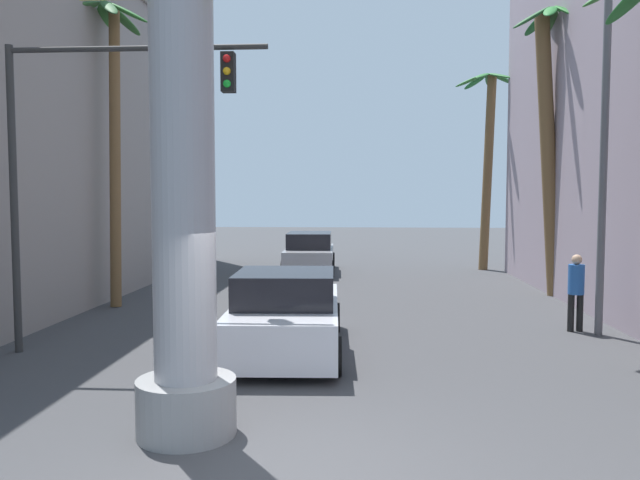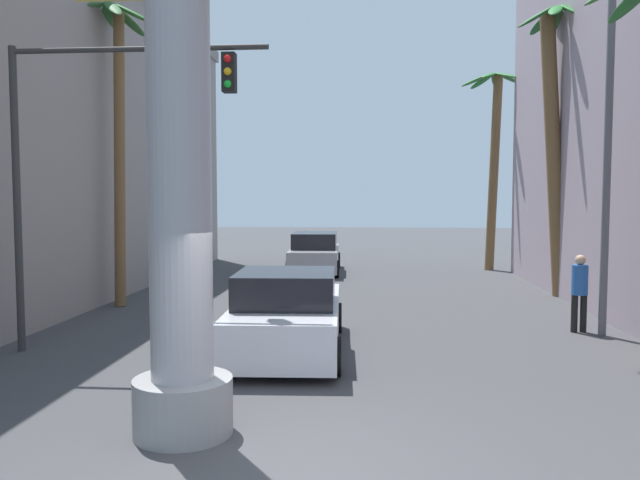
{
  "view_description": "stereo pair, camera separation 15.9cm",
  "coord_description": "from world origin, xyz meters",
  "px_view_note": "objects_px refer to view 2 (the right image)",
  "views": [
    {
      "loc": [
        0.68,
        -6.21,
        2.91
      ],
      "look_at": [
        0.0,
        4.36,
        2.19
      ],
      "focal_mm": 35.0,
      "sensor_mm": 36.0,
      "label": 1
    },
    {
      "loc": [
        0.84,
        -6.2,
        2.91
      ],
      "look_at": [
        0.0,
        4.36,
        2.19
      ],
      "focal_mm": 35.0,
      "sensor_mm": 36.0,
      "label": 2
    }
  ],
  "objects_px": {
    "palm_tree_mid_right": "(554,132)",
    "palm_tree_far_right": "(494,149)",
    "palm_tree_mid_left": "(116,110)",
    "pedestrian_mid_right": "(580,287)",
    "traffic_light_mast": "(93,137)",
    "neon_sign_pole": "(178,16)",
    "car_lead": "(287,315)",
    "car_far": "(315,253)",
    "street_lamp": "(590,113)"
  },
  "relations": [
    {
      "from": "street_lamp",
      "to": "car_lead",
      "type": "bearing_deg",
      "value": -163.0
    },
    {
      "from": "pedestrian_mid_right",
      "to": "car_far",
      "type": "bearing_deg",
      "value": 122.6
    },
    {
      "from": "palm_tree_mid_right",
      "to": "palm_tree_far_right",
      "type": "relative_size",
      "value": 1.06
    },
    {
      "from": "palm_tree_mid_left",
      "to": "pedestrian_mid_right",
      "type": "bearing_deg",
      "value": -12.85
    },
    {
      "from": "car_lead",
      "to": "pedestrian_mid_right",
      "type": "bearing_deg",
      "value": 19.73
    },
    {
      "from": "street_lamp",
      "to": "palm_tree_mid_left",
      "type": "height_order",
      "value": "palm_tree_mid_left"
    },
    {
      "from": "palm_tree_mid_left",
      "to": "palm_tree_far_right",
      "type": "distance_m",
      "value": 14.94
    },
    {
      "from": "neon_sign_pole",
      "to": "street_lamp",
      "type": "xyz_separation_m",
      "value": [
        6.82,
        6.07,
        -0.39
      ]
    },
    {
      "from": "car_lead",
      "to": "palm_tree_far_right",
      "type": "relative_size",
      "value": 0.6
    },
    {
      "from": "palm_tree_far_right",
      "to": "pedestrian_mid_right",
      "type": "xyz_separation_m",
      "value": [
        -0.41,
        -11.84,
        -3.87
      ]
    },
    {
      "from": "neon_sign_pole",
      "to": "car_lead",
      "type": "relative_size",
      "value": 2.27
    },
    {
      "from": "street_lamp",
      "to": "pedestrian_mid_right",
      "type": "relative_size",
      "value": 4.61
    },
    {
      "from": "car_lead",
      "to": "palm_tree_mid_right",
      "type": "relative_size",
      "value": 0.57
    },
    {
      "from": "neon_sign_pole",
      "to": "palm_tree_mid_right",
      "type": "bearing_deg",
      "value": 56.31
    },
    {
      "from": "neon_sign_pole",
      "to": "palm_tree_mid_right",
      "type": "height_order",
      "value": "neon_sign_pole"
    },
    {
      "from": "palm_tree_mid_left",
      "to": "street_lamp",
      "type": "bearing_deg",
      "value": -14.36
    },
    {
      "from": "neon_sign_pole",
      "to": "street_lamp",
      "type": "relative_size",
      "value": 1.4
    },
    {
      "from": "street_lamp",
      "to": "palm_tree_mid_right",
      "type": "relative_size",
      "value": 0.92
    },
    {
      "from": "street_lamp",
      "to": "car_lead",
      "type": "xyz_separation_m",
      "value": [
        -6.09,
        -1.86,
        -3.97
      ]
    },
    {
      "from": "car_far",
      "to": "palm_tree_mid_right",
      "type": "relative_size",
      "value": 0.55
    },
    {
      "from": "car_lead",
      "to": "palm_tree_mid_left",
      "type": "distance_m",
      "value": 8.42
    },
    {
      "from": "palm_tree_mid_right",
      "to": "palm_tree_mid_left",
      "type": "relative_size",
      "value": 1.04
    },
    {
      "from": "traffic_light_mast",
      "to": "car_lead",
      "type": "relative_size",
      "value": 1.19
    },
    {
      "from": "street_lamp",
      "to": "palm_tree_mid_left",
      "type": "bearing_deg",
      "value": 165.64
    },
    {
      "from": "traffic_light_mast",
      "to": "palm_tree_mid_right",
      "type": "distance_m",
      "value": 12.97
    },
    {
      "from": "traffic_light_mast",
      "to": "pedestrian_mid_right",
      "type": "height_order",
      "value": "traffic_light_mast"
    },
    {
      "from": "palm_tree_mid_right",
      "to": "palm_tree_far_right",
      "type": "bearing_deg",
      "value": 93.6
    },
    {
      "from": "pedestrian_mid_right",
      "to": "neon_sign_pole",
      "type": "bearing_deg",
      "value": -136.81
    },
    {
      "from": "car_far",
      "to": "palm_tree_mid_left",
      "type": "height_order",
      "value": "palm_tree_mid_left"
    },
    {
      "from": "palm_tree_mid_right",
      "to": "pedestrian_mid_right",
      "type": "xyz_separation_m",
      "value": [
        -0.83,
        -5.07,
        -3.85
      ]
    },
    {
      "from": "car_lead",
      "to": "palm_tree_far_right",
      "type": "xyz_separation_m",
      "value": [
        6.48,
        14.02,
        4.15
      ]
    },
    {
      "from": "palm_tree_far_right",
      "to": "pedestrian_mid_right",
      "type": "relative_size",
      "value": 4.71
    },
    {
      "from": "street_lamp",
      "to": "traffic_light_mast",
      "type": "distance_m",
      "value": 9.92
    },
    {
      "from": "car_far",
      "to": "pedestrian_mid_right",
      "type": "relative_size",
      "value": 2.77
    },
    {
      "from": "traffic_light_mast",
      "to": "car_far",
      "type": "bearing_deg",
      "value": 77.08
    },
    {
      "from": "palm_tree_mid_right",
      "to": "traffic_light_mast",
      "type": "bearing_deg",
      "value": -143.97
    },
    {
      "from": "traffic_light_mast",
      "to": "neon_sign_pole",
      "type": "bearing_deg",
      "value": -53.69
    },
    {
      "from": "palm_tree_far_right",
      "to": "street_lamp",
      "type": "bearing_deg",
      "value": -91.86
    },
    {
      "from": "pedestrian_mid_right",
      "to": "traffic_light_mast",
      "type": "bearing_deg",
      "value": -165.21
    },
    {
      "from": "palm_tree_mid_right",
      "to": "pedestrian_mid_right",
      "type": "height_order",
      "value": "palm_tree_mid_right"
    },
    {
      "from": "street_lamp",
      "to": "palm_tree_mid_left",
      "type": "xyz_separation_m",
      "value": [
        -11.32,
        2.9,
        0.59
      ]
    },
    {
      "from": "neon_sign_pole",
      "to": "traffic_light_mast",
      "type": "relative_size",
      "value": 1.9
    },
    {
      "from": "car_far",
      "to": "palm_tree_far_right",
      "type": "xyz_separation_m",
      "value": [
        7.07,
        1.42,
        4.11
      ]
    },
    {
      "from": "palm_tree_mid_left",
      "to": "traffic_light_mast",
      "type": "bearing_deg",
      "value": -71.89
    },
    {
      "from": "car_lead",
      "to": "palm_tree_mid_right",
      "type": "distance_m",
      "value": 10.83
    },
    {
      "from": "car_far",
      "to": "palm_tree_far_right",
      "type": "distance_m",
      "value": 8.3
    },
    {
      "from": "street_lamp",
      "to": "palm_tree_mid_right",
      "type": "xyz_separation_m",
      "value": [
        0.82,
        5.39,
        0.17
      ]
    },
    {
      "from": "street_lamp",
      "to": "car_lead",
      "type": "relative_size",
      "value": 1.63
    },
    {
      "from": "palm_tree_mid_right",
      "to": "palm_tree_mid_left",
      "type": "xyz_separation_m",
      "value": [
        -12.14,
        -2.49,
        0.43
      ]
    },
    {
      "from": "traffic_light_mast",
      "to": "palm_tree_mid_right",
      "type": "height_order",
      "value": "palm_tree_mid_right"
    }
  ]
}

